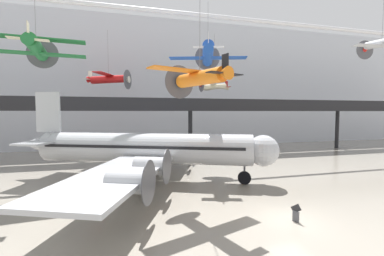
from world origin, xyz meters
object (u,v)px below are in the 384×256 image
(airliner_silver_main, at_px, (144,149))
(suspended_plane_cream_biplane, at_px, (214,86))
(suspended_plane_green_biplane, at_px, (36,47))
(suspended_plane_red_highwing, at_px, (108,79))
(suspended_plane_silver_racer, at_px, (382,43))
(info_sign_pedestal, at_px, (296,215))
(suspended_plane_blue_trainer, at_px, (208,54))
(suspended_plane_orange_highwing, at_px, (200,77))

(airliner_silver_main, bearing_deg, suspended_plane_cream_biplane, 70.43)
(suspended_plane_green_biplane, height_order, suspended_plane_red_highwing, suspended_plane_green_biplane)
(suspended_plane_cream_biplane, bearing_deg, suspended_plane_silver_racer, 124.75)
(airliner_silver_main, distance_m, suspended_plane_red_highwing, 19.43)
(info_sign_pedestal, bearing_deg, suspended_plane_red_highwing, 92.09)
(suspended_plane_cream_biplane, relative_size, info_sign_pedestal, 7.76)
(suspended_plane_blue_trainer, bearing_deg, info_sign_pedestal, -158.96)
(suspended_plane_green_biplane, xyz_separation_m, suspended_plane_silver_racer, (37.00, -1.57, 2.45))
(suspended_plane_cream_biplane, xyz_separation_m, suspended_plane_orange_highwing, (-9.14, -22.31, -1.68))
(suspended_plane_red_highwing, height_order, info_sign_pedestal, suspended_plane_red_highwing)
(suspended_plane_cream_biplane, bearing_deg, suspended_plane_green_biplane, 28.51)
(suspended_plane_silver_racer, bearing_deg, suspended_plane_cream_biplane, 48.04)
(suspended_plane_red_highwing, height_order, suspended_plane_orange_highwing, suspended_plane_red_highwing)
(suspended_plane_green_biplane, distance_m, suspended_plane_orange_highwing, 14.99)
(suspended_plane_cream_biplane, relative_size, suspended_plane_orange_highwing, 0.82)
(suspended_plane_orange_highwing, bearing_deg, suspended_plane_green_biplane, 42.68)
(suspended_plane_silver_racer, xyz_separation_m, info_sign_pedestal, (-18.76, -9.90, -14.90))
(suspended_plane_green_biplane, xyz_separation_m, suspended_plane_red_highwing, (5.02, 18.05, -0.38))
(suspended_plane_green_biplane, xyz_separation_m, info_sign_pedestal, (18.24, -11.47, -12.45))
(suspended_plane_blue_trainer, bearing_deg, suspended_plane_silver_racer, -88.66)
(suspended_plane_green_biplane, bearing_deg, suspended_plane_silver_racer, -98.48)
(suspended_plane_green_biplane, bearing_deg, suspended_plane_blue_trainer, -82.67)
(airliner_silver_main, relative_size, info_sign_pedestal, 24.95)
(suspended_plane_cream_biplane, bearing_deg, airliner_silver_main, 41.12)
(suspended_plane_cream_biplane, relative_size, suspended_plane_green_biplane, 1.10)
(suspended_plane_cream_biplane, height_order, suspended_plane_green_biplane, suspended_plane_green_biplane)
(info_sign_pedestal, bearing_deg, suspended_plane_green_biplane, 125.81)
(suspended_plane_green_biplane, bearing_deg, suspended_plane_red_highwing, -21.59)
(suspended_plane_orange_highwing, height_order, info_sign_pedestal, suspended_plane_orange_highwing)
(airliner_silver_main, distance_m, suspended_plane_blue_trainer, 13.63)
(suspended_plane_red_highwing, bearing_deg, suspended_plane_silver_racer, -7.70)
(suspended_plane_red_highwing, distance_m, suspended_plane_orange_highwing, 26.28)
(suspended_plane_blue_trainer, height_order, suspended_plane_red_highwing, suspended_plane_blue_trainer)
(airliner_silver_main, height_order, suspended_plane_red_highwing, suspended_plane_red_highwing)
(suspended_plane_silver_racer, distance_m, suspended_plane_orange_highwing, 25.21)
(suspended_plane_blue_trainer, distance_m, suspended_plane_silver_racer, 20.59)
(suspended_plane_blue_trainer, xyz_separation_m, suspended_plane_orange_highwing, (-4.27, -10.96, -4.29))
(info_sign_pedestal, bearing_deg, suspended_plane_cream_biplane, 59.79)
(suspended_plane_green_biplane, relative_size, info_sign_pedestal, 7.02)
(suspended_plane_green_biplane, relative_size, suspended_plane_blue_trainer, 0.93)
(suspended_plane_red_highwing, xyz_separation_m, suspended_plane_silver_racer, (31.97, -19.62, 2.83))
(suspended_plane_silver_racer, bearing_deg, airliner_silver_main, 90.62)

